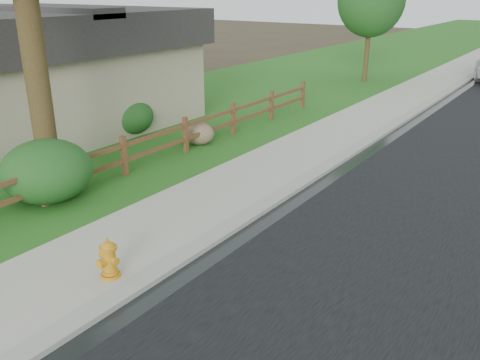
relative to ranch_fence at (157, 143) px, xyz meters
The scene contains 11 objects.
ground 7.37m from the ranch_fence, 60.64° to the right, with size 120.00×120.00×0.00m, color #3D2D21.
sidewalk 28.73m from the ranch_fence, 84.61° to the left, with size 2.20×90.00×0.10m, color #ABA694.
grass_strip 28.62m from the ranch_fence, 88.40° to the left, with size 1.60×90.00×0.06m, color #1D5C1A.
lawn_near 28.94m from the ranch_fence, 98.75° to the left, with size 9.00×90.00×0.04m, color #1D5C1A.
ranch_fence is the anchor object (origin of this frame).
house 7.57m from the ranch_fence, behind, with size 10.60×9.60×4.05m.
fire_hydrant 5.98m from the ranch_fence, 54.13° to the right, with size 0.46×0.37×0.70m.
boulder 2.16m from the ranch_fence, 98.02° to the left, with size 1.11×0.83×0.74m, color brown.
shrub_b 3.27m from the ranch_fence, 95.27° to the right, with size 2.04×2.04×1.43m, color #214E1B.
shrub_c 3.34m from the ranch_fence, 150.30° to the left, with size 1.73×1.73×1.25m, color #214E1B.
tree_near_left 16.08m from the ranch_fence, 91.09° to the left, with size 3.30×3.30×5.84m.
Camera 1 is at (5.83, -3.22, 4.61)m, focal length 38.00 mm.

